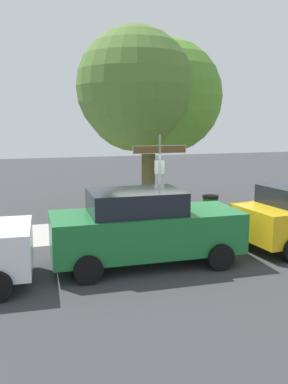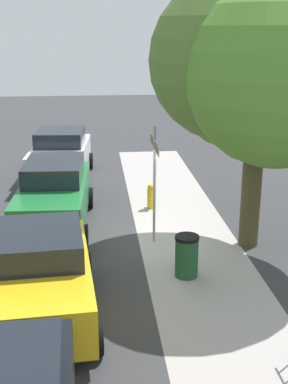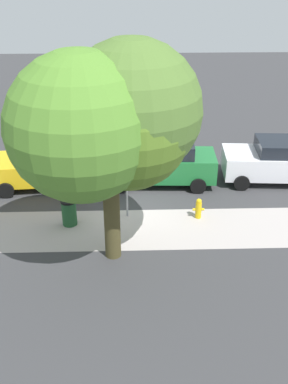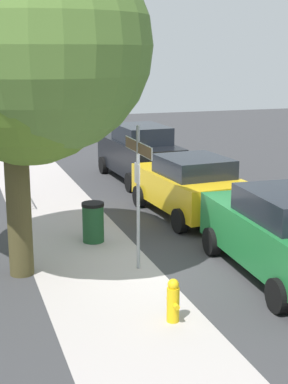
{
  "view_description": "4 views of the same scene",
  "coord_description": "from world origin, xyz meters",
  "px_view_note": "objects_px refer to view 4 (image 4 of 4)",
  "views": [
    {
      "loc": [
        -4.23,
        -11.31,
        3.43
      ],
      "look_at": [
        -0.15,
        1.15,
        1.19
      ],
      "focal_mm": 37.81,
      "sensor_mm": 36.0,
      "label": 1
    },
    {
      "loc": [
        12.62,
        -1.09,
        5.44
      ],
      "look_at": [
        -0.41,
        0.19,
        1.2
      ],
      "focal_mm": 48.21,
      "sensor_mm": 36.0,
      "label": 2
    },
    {
      "loc": [
        -0.05,
        14.59,
        8.56
      ],
      "look_at": [
        -0.49,
        0.35,
        0.96
      ],
      "focal_mm": 42.01,
      "sensor_mm": 36.0,
      "label": 3
    },
    {
      "loc": [
        -11.03,
        3.95,
        4.55
      ],
      "look_at": [
        0.31,
        0.21,
        1.63
      ],
      "focal_mm": 54.18,
      "sensor_mm": 36.0,
      "label": 4
    }
  ],
  "objects_px": {
    "car_yellow": "(190,185)",
    "car_green": "(283,233)",
    "shade_tree": "(20,59)",
    "car_black": "(140,153)",
    "street_sign": "(138,171)",
    "trash_bin": "(93,222)",
    "fire_hydrant": "(173,301)"
  },
  "relations": [
    {
      "from": "car_black",
      "to": "street_sign",
      "type": "bearing_deg",
      "value": 159.97
    },
    {
      "from": "car_green",
      "to": "car_black",
      "type": "height_order",
      "value": "car_black"
    },
    {
      "from": "car_green",
      "to": "trash_bin",
      "type": "bearing_deg",
      "value": 45.23
    },
    {
      "from": "car_green",
      "to": "shade_tree",
      "type": "bearing_deg",
      "value": 73.53
    },
    {
      "from": "street_sign",
      "to": "car_yellow",
      "type": "xyz_separation_m",
      "value": [
        3.43,
        -2.63,
        -1.25
      ]
    },
    {
      "from": "shade_tree",
      "to": "car_black",
      "type": "relative_size",
      "value": 1.41
    },
    {
      "from": "car_black",
      "to": "shade_tree",
      "type": "bearing_deg",
      "value": 146.09
    },
    {
      "from": "car_green",
      "to": "car_yellow",
      "type": "relative_size",
      "value": 1.12
    },
    {
      "from": "car_yellow",
      "to": "car_black",
      "type": "distance_m",
      "value": 4.8
    },
    {
      "from": "car_green",
      "to": "car_black",
      "type": "bearing_deg",
      "value": 2.39
    },
    {
      "from": "car_yellow",
      "to": "trash_bin",
      "type": "xyz_separation_m",
      "value": [
        -1.39,
        3.13,
        -0.38
      ]
    },
    {
      "from": "car_yellow",
      "to": "car_black",
      "type": "bearing_deg",
      "value": -4.8
    },
    {
      "from": "shade_tree",
      "to": "car_green",
      "type": "relative_size",
      "value": 1.43
    },
    {
      "from": "fire_hydrant",
      "to": "street_sign",
      "type": "bearing_deg",
      "value": -4.4
    },
    {
      "from": "shade_tree",
      "to": "car_green",
      "type": "height_order",
      "value": "shade_tree"
    },
    {
      "from": "shade_tree",
      "to": "car_green",
      "type": "bearing_deg",
      "value": -108.99
    },
    {
      "from": "car_black",
      "to": "fire_hydrant",
      "type": "height_order",
      "value": "car_black"
    },
    {
      "from": "shade_tree",
      "to": "car_yellow",
      "type": "distance_m",
      "value": 6.77
    },
    {
      "from": "car_green",
      "to": "car_black",
      "type": "distance_m",
      "value": 9.6
    },
    {
      "from": "street_sign",
      "to": "car_black",
      "type": "height_order",
      "value": "street_sign"
    },
    {
      "from": "car_yellow",
      "to": "trash_bin",
      "type": "relative_size",
      "value": 4.25
    },
    {
      "from": "car_yellow",
      "to": "car_black",
      "type": "height_order",
      "value": "car_black"
    },
    {
      "from": "fire_hydrant",
      "to": "trash_bin",
      "type": "relative_size",
      "value": 0.8
    },
    {
      "from": "car_yellow",
      "to": "car_green",
      "type": "bearing_deg",
      "value": 176.13
    },
    {
      "from": "street_sign",
      "to": "car_green",
      "type": "relative_size",
      "value": 0.66
    },
    {
      "from": "car_green",
      "to": "fire_hydrant",
      "type": "xyz_separation_m",
      "value": [
        -1.21,
        2.86,
        -0.55
      ]
    },
    {
      "from": "street_sign",
      "to": "car_black",
      "type": "xyz_separation_m",
      "value": [
        8.23,
        -2.68,
        -1.12
      ]
    },
    {
      "from": "car_green",
      "to": "trash_bin",
      "type": "distance_m",
      "value": 4.67
    },
    {
      "from": "shade_tree",
      "to": "fire_hydrant",
      "type": "distance_m",
      "value": 5.36
    },
    {
      "from": "trash_bin",
      "to": "car_green",
      "type": "bearing_deg",
      "value": -137.3
    },
    {
      "from": "shade_tree",
      "to": "car_black",
      "type": "bearing_deg",
      "value": -31.91
    },
    {
      "from": "shade_tree",
      "to": "trash_bin",
      "type": "xyz_separation_m",
      "value": [
        1.73,
        -1.75,
        -3.9
      ]
    }
  ]
}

